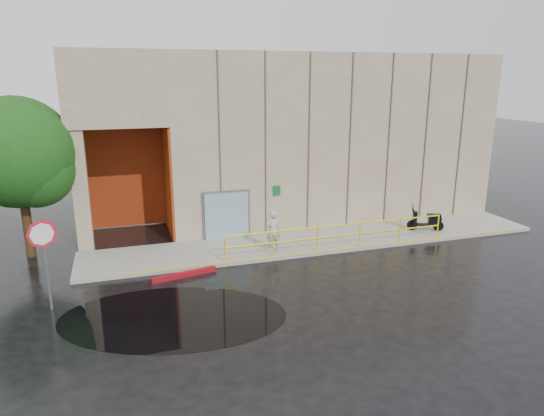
{
  "coord_description": "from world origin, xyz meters",
  "views": [
    {
      "loc": [
        -4.06,
        -13.87,
        6.95
      ],
      "look_at": [
        1.34,
        3.0,
        2.15
      ],
      "focal_mm": 32.0,
      "sensor_mm": 36.0,
      "label": 1
    }
  ],
  "objects_px": {
    "red_curb": "(184,274)",
    "tree_near": "(22,157)",
    "scooter": "(427,215)",
    "person": "(273,231)",
    "stop_sign": "(44,246)"
  },
  "relations": [
    {
      "from": "person",
      "to": "scooter",
      "type": "bearing_deg",
      "value": -173.48
    },
    {
      "from": "red_curb",
      "to": "tree_near",
      "type": "height_order",
      "value": "tree_near"
    },
    {
      "from": "stop_sign",
      "to": "tree_near",
      "type": "xyz_separation_m",
      "value": [
        -1.16,
        5.26,
        1.93
      ]
    },
    {
      "from": "tree_near",
      "to": "person",
      "type": "bearing_deg",
      "value": -16.35
    },
    {
      "from": "stop_sign",
      "to": "tree_near",
      "type": "relative_size",
      "value": 0.46
    },
    {
      "from": "scooter",
      "to": "red_curb",
      "type": "bearing_deg",
      "value": -147.83
    },
    {
      "from": "stop_sign",
      "to": "tree_near",
      "type": "distance_m",
      "value": 5.72
    },
    {
      "from": "tree_near",
      "to": "scooter",
      "type": "bearing_deg",
      "value": -7.85
    },
    {
      "from": "scooter",
      "to": "stop_sign",
      "type": "bearing_deg",
      "value": -145.37
    },
    {
      "from": "stop_sign",
      "to": "red_curb",
      "type": "distance_m",
      "value": 4.89
    },
    {
      "from": "scooter",
      "to": "tree_near",
      "type": "distance_m",
      "value": 17.1
    },
    {
      "from": "scooter",
      "to": "tree_near",
      "type": "relative_size",
      "value": 0.26
    },
    {
      "from": "person",
      "to": "stop_sign",
      "type": "bearing_deg",
      "value": 21.25
    },
    {
      "from": "scooter",
      "to": "red_curb",
      "type": "relative_size",
      "value": 0.69
    },
    {
      "from": "person",
      "to": "tree_near",
      "type": "height_order",
      "value": "tree_near"
    }
  ]
}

